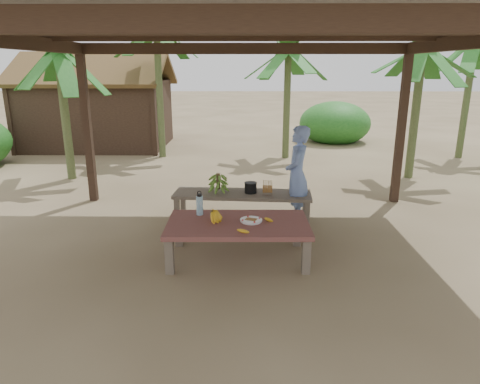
{
  "coord_description": "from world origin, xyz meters",
  "views": [
    {
      "loc": [
        0.04,
        -5.33,
        2.4
      ],
      "look_at": [
        -0.03,
        0.14,
        0.8
      ],
      "focal_mm": 32.0,
      "sensor_mm": 36.0,
      "label": 1
    }
  ],
  "objects_px": {
    "plate": "(251,220)",
    "cooking_pot": "(251,188)",
    "ripe_banana_bunch": "(212,215)",
    "bench": "(242,196)",
    "work_table": "(238,227)",
    "water_flask": "(200,205)",
    "woman": "(297,174)"
  },
  "relations": [
    {
      "from": "plate",
      "to": "water_flask",
      "type": "relative_size",
      "value": 0.86
    },
    {
      "from": "woman",
      "to": "work_table",
      "type": "bearing_deg",
      "value": -20.53
    },
    {
      "from": "work_table",
      "to": "woman",
      "type": "height_order",
      "value": "woman"
    },
    {
      "from": "water_flask",
      "to": "woman",
      "type": "xyz_separation_m",
      "value": [
        1.42,
        1.17,
        0.13
      ]
    },
    {
      "from": "plate",
      "to": "woman",
      "type": "relative_size",
      "value": 0.18
    },
    {
      "from": "water_flask",
      "to": "woman",
      "type": "relative_size",
      "value": 0.21
    },
    {
      "from": "ripe_banana_bunch",
      "to": "bench",
      "type": "bearing_deg",
      "value": 75.2
    },
    {
      "from": "work_table",
      "to": "plate",
      "type": "bearing_deg",
      "value": 6.45
    },
    {
      "from": "ripe_banana_bunch",
      "to": "woman",
      "type": "bearing_deg",
      "value": 48.49
    },
    {
      "from": "work_table",
      "to": "ripe_banana_bunch",
      "type": "height_order",
      "value": "ripe_banana_bunch"
    },
    {
      "from": "ripe_banana_bunch",
      "to": "water_flask",
      "type": "xyz_separation_m",
      "value": [
        -0.18,
        0.24,
        0.06
      ]
    },
    {
      "from": "cooking_pot",
      "to": "woman",
      "type": "relative_size",
      "value": 0.13
    },
    {
      "from": "water_flask",
      "to": "cooking_pot",
      "type": "distance_m",
      "value": 1.4
    },
    {
      "from": "ripe_banana_bunch",
      "to": "cooking_pot",
      "type": "relative_size",
      "value": 1.3
    },
    {
      "from": "work_table",
      "to": "water_flask",
      "type": "distance_m",
      "value": 0.63
    },
    {
      "from": "water_flask",
      "to": "cooking_pot",
      "type": "relative_size",
      "value": 1.71
    },
    {
      "from": "ripe_banana_bunch",
      "to": "work_table",
      "type": "bearing_deg",
      "value": -8.23
    },
    {
      "from": "bench",
      "to": "cooking_pot",
      "type": "bearing_deg",
      "value": 7.43
    },
    {
      "from": "cooking_pot",
      "to": "woman",
      "type": "height_order",
      "value": "woman"
    },
    {
      "from": "cooking_pot",
      "to": "plate",
      "type": "bearing_deg",
      "value": -90.34
    },
    {
      "from": "work_table",
      "to": "ripe_banana_bunch",
      "type": "relative_size",
      "value": 7.2
    },
    {
      "from": "plate",
      "to": "cooking_pot",
      "type": "height_order",
      "value": "cooking_pot"
    },
    {
      "from": "plate",
      "to": "cooking_pot",
      "type": "relative_size",
      "value": 1.46
    },
    {
      "from": "bench",
      "to": "cooking_pot",
      "type": "height_order",
      "value": "cooking_pot"
    },
    {
      "from": "plate",
      "to": "woman",
      "type": "distance_m",
      "value": 1.64
    },
    {
      "from": "ripe_banana_bunch",
      "to": "cooking_pot",
      "type": "distance_m",
      "value": 1.54
    },
    {
      "from": "ripe_banana_bunch",
      "to": "woman",
      "type": "height_order",
      "value": "woman"
    },
    {
      "from": "work_table",
      "to": "cooking_pot",
      "type": "bearing_deg",
      "value": 82.48
    },
    {
      "from": "work_table",
      "to": "water_flask",
      "type": "xyz_separation_m",
      "value": [
        -0.51,
        0.29,
        0.2
      ]
    },
    {
      "from": "bench",
      "to": "cooking_pot",
      "type": "relative_size",
      "value": 11.57
    },
    {
      "from": "plate",
      "to": "woman",
      "type": "xyz_separation_m",
      "value": [
        0.74,
        1.44,
        0.25
      ]
    },
    {
      "from": "bench",
      "to": "water_flask",
      "type": "height_order",
      "value": "water_flask"
    }
  ]
}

